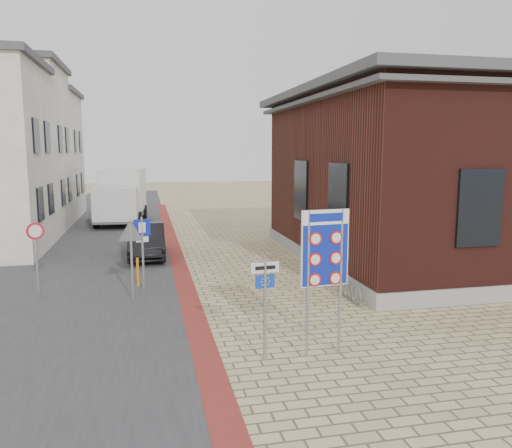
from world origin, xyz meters
name	(u,v)px	position (x,y,z in m)	size (l,w,h in m)	color
ground	(282,332)	(0.00, 0.00, 0.00)	(120.00, 120.00, 0.00)	tan
road_strip	(101,237)	(-5.50, 15.00, 0.01)	(7.00, 60.00, 0.02)	#38383A
curb_strip	(176,254)	(-2.00, 10.00, 0.01)	(0.60, 40.00, 0.02)	maroon
brick_building	(450,173)	(8.99, 7.00, 3.49)	(13.00, 13.00, 6.80)	gray
townhouse_far	(22,154)	(-10.99, 24.00, 4.17)	(7.40, 6.40, 8.30)	beige
bike_rack	(349,291)	(2.65, 2.20, 0.26)	(0.08, 1.80, 0.60)	slate
sedan	(147,241)	(-3.20, 9.69, 0.69)	(1.45, 4.16, 1.37)	black
box_truck	(121,196)	(-4.65, 20.18, 1.68)	(3.04, 6.39, 3.25)	slate
border_sign	(325,251)	(0.50, -1.50, 2.30)	(1.09, 0.17, 3.19)	gray
essen_sign	(265,292)	(-0.80, -1.50, 1.48)	(0.61, 0.11, 2.26)	gray
parking_sign	(142,241)	(-3.31, 4.50, 1.59)	(0.52, 0.13, 2.35)	gray
yield_sign	(131,241)	(-3.63, 3.50, 1.80)	(0.84, 0.19, 2.36)	gray
speed_sign	(36,247)	(-6.50, 4.84, 1.48)	(0.51, 0.20, 2.23)	gray
bollard	(138,272)	(-3.50, 5.00, 0.47)	(0.09, 0.09, 0.95)	orange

